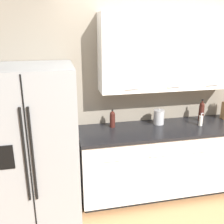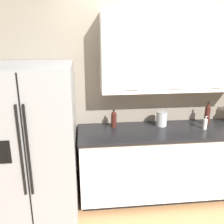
{
  "view_description": "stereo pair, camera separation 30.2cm",
  "coord_description": "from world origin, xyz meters",
  "px_view_note": "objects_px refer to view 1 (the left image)",
  "views": [
    {
      "loc": [
        -1.29,
        -1.86,
        2.13
      ],
      "look_at": [
        -0.68,
        0.97,
        1.18
      ],
      "focal_mm": 42.0,
      "sensor_mm": 36.0,
      "label": 1
    },
    {
      "loc": [
        -0.99,
        -1.91,
        2.13
      ],
      "look_at": [
        -0.68,
        0.97,
        1.18
      ],
      "focal_mm": 42.0,
      "sensor_mm": 36.0,
      "label": 2
    }
  ],
  "objects_px": {
    "wine_bottle": "(201,111)",
    "steel_canister": "(159,117)",
    "oil_bottle": "(112,119)",
    "soap_dispenser": "(201,121)",
    "refrigerator": "(33,146)"
  },
  "relations": [
    {
      "from": "refrigerator",
      "to": "wine_bottle",
      "type": "bearing_deg",
      "value": 5.82
    },
    {
      "from": "refrigerator",
      "to": "soap_dispenser",
      "type": "relative_size",
      "value": 10.51
    },
    {
      "from": "soap_dispenser",
      "to": "steel_canister",
      "type": "relative_size",
      "value": 0.82
    },
    {
      "from": "refrigerator",
      "to": "oil_bottle",
      "type": "relative_size",
      "value": 7.74
    },
    {
      "from": "refrigerator",
      "to": "oil_bottle",
      "type": "distance_m",
      "value": 0.99
    },
    {
      "from": "refrigerator",
      "to": "soap_dispenser",
      "type": "distance_m",
      "value": 2.06
    },
    {
      "from": "refrigerator",
      "to": "soap_dispenser",
      "type": "bearing_deg",
      "value": 1.55
    },
    {
      "from": "oil_bottle",
      "to": "steel_canister",
      "type": "distance_m",
      "value": 0.61
    },
    {
      "from": "soap_dispenser",
      "to": "oil_bottle",
      "type": "bearing_deg",
      "value": 170.23
    },
    {
      "from": "soap_dispenser",
      "to": "oil_bottle",
      "type": "distance_m",
      "value": 1.12
    },
    {
      "from": "oil_bottle",
      "to": "steel_canister",
      "type": "height_order",
      "value": "oil_bottle"
    },
    {
      "from": "wine_bottle",
      "to": "steel_canister",
      "type": "xyz_separation_m",
      "value": [
        -0.59,
        0.01,
        -0.04
      ]
    },
    {
      "from": "refrigerator",
      "to": "wine_bottle",
      "type": "distance_m",
      "value": 2.17
    },
    {
      "from": "wine_bottle",
      "to": "oil_bottle",
      "type": "height_order",
      "value": "wine_bottle"
    },
    {
      "from": "soap_dispenser",
      "to": "steel_canister",
      "type": "xyz_separation_m",
      "value": [
        -0.5,
        0.17,
        0.03
      ]
    }
  ]
}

